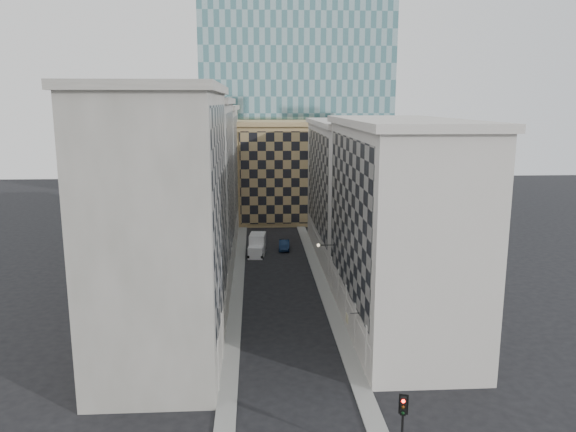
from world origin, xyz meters
name	(u,v)px	position (x,y,z in m)	size (l,w,h in m)	color
ground	(297,408)	(0.00, 0.00, 0.00)	(260.00, 260.00, 0.00)	black
sidewalk_west	(238,281)	(-5.25, 30.00, 0.07)	(1.50, 100.00, 0.15)	gray
sidewalk_east	(321,280)	(5.25, 30.00, 0.07)	(1.50, 100.00, 0.15)	gray
bldg_left_a	(165,223)	(-10.88, 11.00, 11.82)	(10.80, 22.80, 23.70)	gray
bldg_left_b	(192,190)	(-10.88, 33.00, 11.32)	(10.80, 22.80, 22.70)	gray
bldg_left_c	(207,173)	(-10.88, 55.00, 10.83)	(10.80, 22.80, 21.70)	gray
bldg_right_a	(397,226)	(10.88, 15.00, 10.32)	(10.80, 26.80, 20.70)	beige
bldg_right_b	(351,189)	(10.89, 42.00, 9.85)	(10.80, 28.80, 19.70)	beige
tan_block	(281,171)	(2.00, 67.90, 9.44)	(16.80, 14.80, 18.80)	tan
church_tower	(268,79)	(0.00, 82.00, 26.95)	(7.20, 7.20, 51.50)	#2A2520
flagpoles_left	(220,281)	(-5.90, 6.00, 8.00)	(0.10, 6.33, 2.33)	gray
bracket_lamp	(320,245)	(4.38, 24.00, 6.20)	(1.98, 0.36, 0.36)	black
traffic_light	(403,415)	(5.90, -7.15, 3.47)	(0.57, 0.56, 4.64)	black
box_truck	(257,246)	(-2.75, 42.90, 1.31)	(2.80, 5.68, 3.00)	white
dark_car	(284,245)	(1.42, 45.39, 0.75)	(1.58, 4.53, 1.49)	#0F1F3A
shop_sign	(348,318)	(4.95, 7.83, 3.83)	(1.21, 0.79, 0.88)	black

